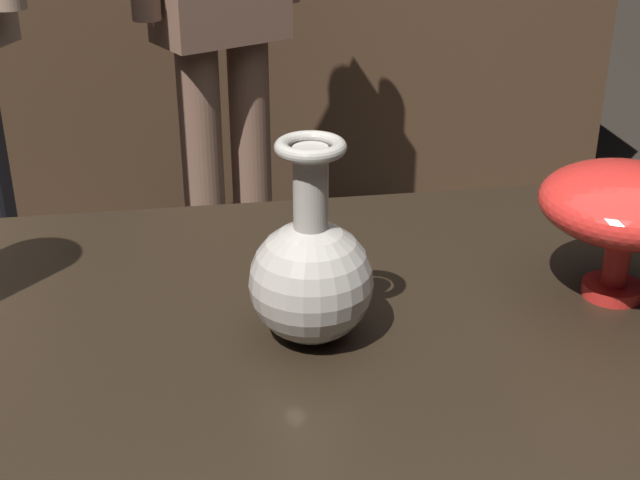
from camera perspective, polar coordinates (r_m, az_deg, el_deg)
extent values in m
cube|color=black|center=(0.96, 0.53, -6.26)|extent=(1.20, 0.64, 0.05)
cube|color=#422D1E|center=(3.11, -6.18, 10.52)|extent=(2.60, 0.40, 0.95)
sphere|color=gray|center=(0.88, -0.57, -2.70)|extent=(0.13, 0.13, 0.13)
cylinder|color=gray|center=(0.84, -0.60, 3.12)|extent=(0.03, 0.03, 0.09)
torus|color=gray|center=(0.83, -0.62, 5.98)|extent=(0.07, 0.07, 0.01)
cylinder|color=red|center=(1.04, 18.15, -2.95)|extent=(0.07, 0.07, 0.01)
cylinder|color=red|center=(1.02, 18.43, -1.15)|extent=(0.03, 0.03, 0.06)
ellipsoid|color=red|center=(1.00, 18.96, 2.31)|extent=(0.18, 0.18, 0.08)
cylinder|color=brown|center=(2.48, -4.40, 4.32)|extent=(0.11, 0.11, 0.76)
cylinder|color=brown|center=(2.42, -7.44, 3.54)|extent=(0.11, 0.11, 0.76)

